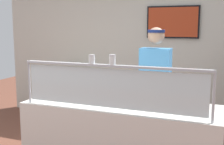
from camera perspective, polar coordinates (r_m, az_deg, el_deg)
name	(u,v)px	position (r m, az deg, el deg)	size (l,w,h in m)	color
shop_rear_unit	(165,50)	(5.27, 10.22, 4.28)	(6.49, 0.13, 2.70)	beige
sneeze_guard	(110,82)	(2.84, -0.30, -1.91)	(1.91, 0.06, 0.46)	#B2B5BC
pizza_tray	(140,103)	(3.18, 5.35, -5.82)	(0.44, 0.44, 0.04)	#9EA0A8
pizza_server	(142,101)	(3.14, 5.85, -5.57)	(0.07, 0.28, 0.01)	#ADAFB7
parmesan_shaker	(92,60)	(2.88, -3.91, 2.45)	(0.06, 0.06, 0.09)	white
pepper_flake_shaker	(112,60)	(2.80, 0.07, 2.36)	(0.06, 0.06, 0.10)	white
worker_figure	(155,87)	(3.81, 8.33, -2.78)	(0.41, 0.50, 1.76)	#23232D
prep_shelf	(70,99)	(5.55, -8.18, -5.14)	(0.70, 0.55, 0.86)	#B7BABF
pizza_box_stack	(69,73)	(5.45, -8.31, -0.04)	(0.44, 0.43, 0.13)	tan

